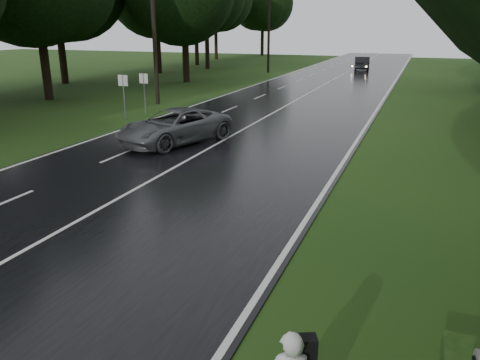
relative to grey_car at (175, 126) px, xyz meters
The scene contains 12 objects.
ground 10.93m from the grey_car, 80.09° to the right, with size 160.00×160.00×0.00m, color #234113.
road 9.48m from the grey_car, 78.55° to the left, with size 12.00×140.00×0.04m, color black.
lane_center 9.48m from the grey_car, 78.55° to the left, with size 0.12×140.00×0.01m, color silver.
grey_car is the anchor object (origin of this frame).
far_car 40.94m from the grey_car, 85.67° to the left, with size 1.68×4.81×1.58m, color black.
utility_pole_mid 11.74m from the grey_car, 124.43° to the left, with size 1.80×0.28×10.42m, color black, non-canonical shape.
utility_pole_far 34.92m from the grey_car, 100.94° to the left, with size 1.80×0.28×9.44m, color black, non-canonical shape.
road_sign_a 6.66m from the grey_car, 143.62° to the left, with size 0.61×0.10×2.53m, color white, non-canonical shape.
road_sign_b 8.08m from the grey_car, 131.46° to the left, with size 0.58×0.10×2.42m, color white, non-canonical shape.
tree_left_d 17.39m from the grey_car, 150.26° to the left, with size 9.36×9.36×14.62m, color black, non-canonical shape.
tree_left_e 24.87m from the grey_car, 116.15° to the left, with size 8.72×8.72×13.62m, color black, non-canonical shape.
tree_left_f 39.14m from the grey_car, 112.75° to the left, with size 10.08×10.08×15.75m, color black, non-canonical shape.
Camera 1 is at (8.39, -7.62, 5.10)m, focal length 35.08 mm.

